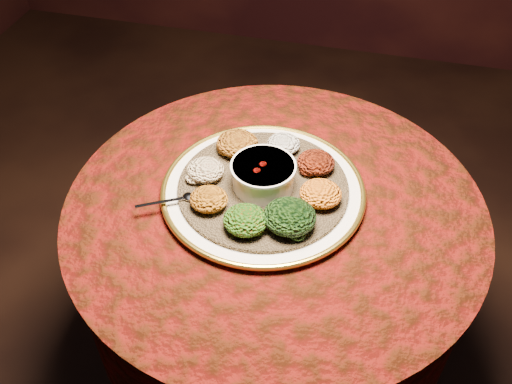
# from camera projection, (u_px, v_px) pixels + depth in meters

# --- Properties ---
(table) EXTENTS (0.96, 0.96, 0.73)m
(table) POSITION_uv_depth(u_px,v_px,m) (273.00, 254.00, 1.42)
(table) COLOR black
(table) RESTS_ON ground
(platter) EXTENTS (0.52, 0.52, 0.02)m
(platter) POSITION_uv_depth(u_px,v_px,m) (263.00, 190.00, 1.31)
(platter) COLOR white
(platter) RESTS_ON table
(injera) EXTENTS (0.48, 0.48, 0.01)m
(injera) POSITION_uv_depth(u_px,v_px,m) (263.00, 187.00, 1.30)
(injera) COLOR brown
(injera) RESTS_ON platter
(stew_bowl) EXTENTS (0.15, 0.15, 0.06)m
(stew_bowl) POSITION_uv_depth(u_px,v_px,m) (263.00, 174.00, 1.27)
(stew_bowl) COLOR white
(stew_bowl) RESTS_ON injera
(spoon) EXTENTS (0.13, 0.08, 0.01)m
(spoon) POSITION_uv_depth(u_px,v_px,m) (186.00, 197.00, 1.26)
(spoon) COLOR silver
(spoon) RESTS_ON injera
(portion_ayib) EXTENTS (0.08, 0.08, 0.04)m
(portion_ayib) POSITION_uv_depth(u_px,v_px,m) (284.00, 144.00, 1.37)
(portion_ayib) COLOR beige
(portion_ayib) RESTS_ON injera
(portion_kitfo) EXTENTS (0.09, 0.08, 0.04)m
(portion_kitfo) POSITION_uv_depth(u_px,v_px,m) (316.00, 162.00, 1.32)
(portion_kitfo) COLOR black
(portion_kitfo) RESTS_ON injera
(portion_tikil) EXTENTS (0.09, 0.09, 0.04)m
(portion_tikil) POSITION_uv_depth(u_px,v_px,m) (321.00, 194.00, 1.25)
(portion_tikil) COLOR #B8770F
(portion_tikil) RESTS_ON injera
(portion_gomen) EXTENTS (0.11, 0.11, 0.05)m
(portion_gomen) POSITION_uv_depth(u_px,v_px,m) (290.00, 217.00, 1.19)
(portion_gomen) COLOR black
(portion_gomen) RESTS_ON injera
(portion_mixveg) EXTENTS (0.10, 0.09, 0.05)m
(portion_mixveg) POSITION_uv_depth(u_px,v_px,m) (246.00, 220.00, 1.19)
(portion_mixveg) COLOR #8E2A09
(portion_mixveg) RESTS_ON injera
(portion_kik) EXTENTS (0.08, 0.08, 0.04)m
(portion_kik) POSITION_uv_depth(u_px,v_px,m) (209.00, 199.00, 1.24)
(portion_kik) COLOR #B5640F
(portion_kik) RESTS_ON injera
(portion_timatim) EXTENTS (0.09, 0.08, 0.04)m
(portion_timatim) POSITION_uv_depth(u_px,v_px,m) (206.00, 170.00, 1.30)
(portion_timatim) COLOR maroon
(portion_timatim) RESTS_ON injera
(portion_shiro) EXTENTS (0.10, 0.10, 0.05)m
(portion_shiro) POSITION_uv_depth(u_px,v_px,m) (237.00, 143.00, 1.37)
(portion_shiro) COLOR #975812
(portion_shiro) RESTS_ON injera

